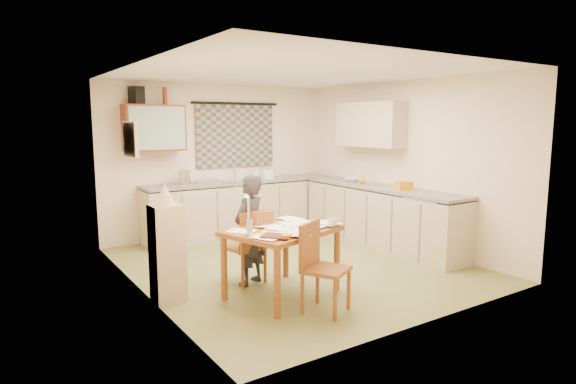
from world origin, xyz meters
TOP-DOWN VIEW (x-y plane):
  - floor at (0.00, 0.00)m, footprint 4.00×4.50m
  - ceiling at (0.00, 0.00)m, footprint 4.00×4.50m
  - wall_back at (0.00, 2.26)m, footprint 4.00×0.02m
  - wall_front at (0.00, -2.26)m, footprint 4.00×0.02m
  - wall_left at (-2.01, 0.00)m, footprint 0.02×4.50m
  - wall_right at (2.01, 0.00)m, footprint 0.02×4.50m
  - window_blind at (0.30, 2.22)m, footprint 1.45×0.03m
  - curtain_rod at (0.30, 2.20)m, footprint 1.60×0.04m
  - wall_cabinet at (-1.15, 2.08)m, footprint 0.90×0.34m
  - wall_cabinet_glass at (-1.15, 1.91)m, footprint 0.84×0.02m
  - upper_cabinet_right at (1.83, 0.55)m, footprint 0.34×1.30m
  - framed_print at (-1.97, 0.40)m, footprint 0.04×0.50m
  - print_canvas at (-1.95, 0.40)m, footprint 0.01×0.42m
  - counter_back at (0.24, 1.95)m, footprint 3.30×0.62m
  - counter_right at (1.70, 0.11)m, footprint 0.62×2.95m
  - stove at (1.70, -0.88)m, footprint 0.58×0.58m
  - sink at (0.16, 1.95)m, footprint 0.66×0.59m
  - tap at (0.23, 2.13)m, footprint 0.03×0.03m
  - dish_rack at (-0.36, 1.95)m, footprint 0.39×0.35m
  - kettle at (-0.74, 1.95)m, footprint 0.19×0.19m
  - mixing_bowl at (0.77, 1.95)m, footprint 0.30×0.30m
  - soap_bottle at (0.56, 2.00)m, footprint 0.13×0.13m
  - bowl at (1.70, 0.81)m, footprint 0.32×0.32m
  - orange_bag at (1.70, -0.33)m, footprint 0.25×0.21m
  - fruit_orange at (1.65, 0.51)m, footprint 0.10×0.10m
  - speaker at (-1.40, 2.08)m, footprint 0.22×0.24m
  - bottle_green at (-1.32, 2.08)m, footprint 0.09×0.09m
  - bottle_brown at (-0.96, 2.08)m, footprint 0.08×0.08m
  - dining_table at (-0.74, -0.88)m, footprint 1.35×1.17m
  - chair_far at (-0.88, -0.29)m, footprint 0.47×0.47m
  - chair_near at (-0.64, -1.50)m, footprint 0.55×0.55m
  - person at (-0.86, -0.35)m, footprint 0.71×0.68m
  - shelf_stand at (-1.84, -0.33)m, footprint 0.32×0.30m
  - lampshade at (-1.84, -0.33)m, footprint 0.20×0.20m
  - letter_rack at (-0.84, -0.64)m, footprint 0.22×0.11m
  - mug at (-0.24, -1.11)m, footprint 0.13×0.13m
  - magazine at (-1.10, -1.27)m, footprint 0.49×0.49m
  - book at (-1.11, -1.09)m, footprint 0.20×0.25m
  - orange_box at (-0.94, -1.27)m, footprint 0.14×0.14m
  - eyeglasses at (-0.50, -1.13)m, footprint 0.13×0.05m
  - candle_holder at (-1.21, -1.00)m, footprint 0.08×0.08m
  - candle at (-1.21, -0.99)m, footprint 0.03×0.03m
  - candle_flame at (-1.25, -1.00)m, footprint 0.02×0.02m
  - papers at (-0.66, -0.94)m, footprint 1.23×1.06m

SIDE VIEW (x-z plane):
  - floor at x=0.00m, z-range -0.02..0.00m
  - chair_far at x=-0.88m, z-range -0.17..0.72m
  - chair_near at x=-0.64m, z-range -0.17..0.73m
  - dining_table at x=-0.74m, z-range 0.00..0.75m
  - stove at x=1.70m, z-range 0.00..0.90m
  - counter_right at x=1.70m, z-range -0.01..0.91m
  - counter_back at x=0.24m, z-range -0.01..0.91m
  - shelf_stand at x=-1.84m, z-range 0.00..1.04m
  - person at x=-0.86m, z-range 0.00..1.29m
  - eyeglasses at x=-0.50m, z-range 0.75..0.77m
  - book at x=-1.11m, z-range 0.75..0.77m
  - magazine at x=-1.10m, z-range 0.75..0.78m
  - papers at x=-0.66m, z-range 0.75..0.78m
  - orange_box at x=-0.94m, z-range 0.75..0.79m
  - mug at x=-0.24m, z-range 0.75..0.85m
  - letter_rack at x=-0.84m, z-range 0.75..0.91m
  - candle_holder at x=-1.21m, z-range 0.75..0.93m
  - sink at x=0.16m, z-range 0.83..0.93m
  - bowl at x=1.70m, z-range 0.92..0.98m
  - dish_rack at x=-0.36m, z-range 0.92..0.98m
  - fruit_orange at x=1.65m, z-range 0.92..1.02m
  - orange_bag at x=1.70m, z-range 0.92..1.04m
  - mixing_bowl at x=0.77m, z-range 0.92..1.08m
  - soap_bottle at x=0.56m, z-range 0.92..1.11m
  - kettle at x=-0.74m, z-range 0.92..1.16m
  - candle at x=-1.21m, z-range 0.93..1.15m
  - tap at x=0.23m, z-range 0.92..1.20m
  - lampshade at x=-1.84m, z-range 1.04..1.26m
  - candle_flame at x=-1.25m, z-range 1.15..1.17m
  - wall_back at x=0.00m, z-range 0.00..2.50m
  - wall_front at x=0.00m, z-range 0.00..2.50m
  - wall_left at x=-2.01m, z-range 0.00..2.50m
  - wall_right at x=2.01m, z-range 0.00..2.50m
  - window_blind at x=0.30m, z-range 1.12..2.17m
  - framed_print at x=-1.97m, z-range 1.50..1.90m
  - print_canvas at x=-1.95m, z-range 1.54..1.86m
  - wall_cabinet at x=-1.15m, z-range 1.45..2.15m
  - wall_cabinet_glass at x=-1.15m, z-range 1.48..2.12m
  - upper_cabinet_right at x=1.83m, z-range 1.50..2.20m
  - curtain_rod at x=0.30m, z-range 2.18..2.22m
  - speaker at x=-1.40m, z-range 2.15..2.41m
  - bottle_green at x=-1.32m, z-range 2.15..2.41m
  - bottle_brown at x=-0.96m, z-range 2.15..2.41m
  - ceiling at x=0.00m, z-range 2.50..2.52m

